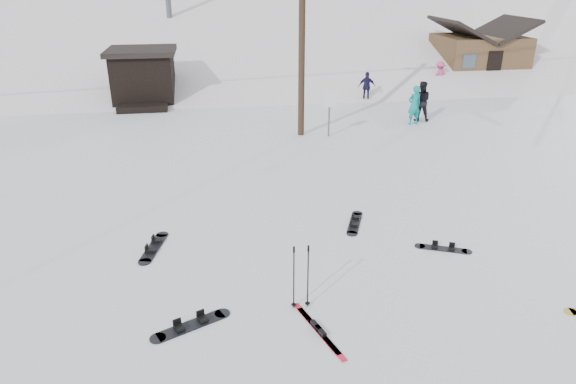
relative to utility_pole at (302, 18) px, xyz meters
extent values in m
plane|color=white|center=(-2.00, -14.00, -4.68)|extent=(200.00, 200.00, 0.00)
cube|color=white|center=(-2.00, 41.00, -16.68)|extent=(60.00, 85.24, 65.97)
cube|color=white|center=(36.00, 36.00, -15.68)|extent=(45.66, 93.98, 54.59)
cylinder|color=#3A2819|center=(0.00, 0.00, -0.18)|extent=(0.26, 0.26, 9.00)
cylinder|color=#595B60|center=(1.10, -0.40, -3.78)|extent=(0.07, 0.07, 1.80)
cube|color=white|center=(1.10, -0.44, -3.13)|extent=(0.50, 0.04, 0.60)
cube|color=black|center=(-7.00, 7.00, -3.43)|extent=(3.00, 3.00, 2.50)
cube|color=black|center=(-7.00, 7.00, -2.06)|extent=(3.40, 3.40, 0.25)
cube|color=black|center=(-7.00, 5.20, -4.53)|extent=(2.40, 1.20, 0.30)
cube|color=brown|center=(13.00, 10.00, -3.33)|extent=(5.00, 4.00, 2.70)
cube|color=black|center=(11.65, 10.00, -1.63)|extent=(2.69, 4.40, 1.43)
cube|color=black|center=(14.35, 10.00, -1.63)|extent=(2.69, 4.40, 1.43)
cube|color=black|center=(13.00, 7.98, -3.58)|extent=(0.90, 0.06, 1.90)
cube|color=red|center=(-1.90, -12.79, -4.67)|extent=(0.63, 1.67, 0.02)
cube|color=black|center=(-1.90, -12.79, -4.62)|extent=(0.18, 0.32, 0.08)
cube|color=red|center=(-1.96, -12.62, -4.67)|extent=(0.63, 1.67, 0.02)
cube|color=black|center=(-1.96, -12.62, -4.62)|extent=(0.18, 0.32, 0.08)
cylinder|color=black|center=(-2.28, -11.89, -3.99)|extent=(0.03, 0.03, 1.38)
cylinder|color=black|center=(-2.28, -11.89, -4.61)|extent=(0.10, 0.10, 0.01)
cylinder|color=black|center=(-2.28, -11.89, -3.32)|extent=(0.04, 0.04, 0.13)
cylinder|color=black|center=(-1.99, -11.89, -3.99)|extent=(0.03, 0.03, 1.38)
cylinder|color=black|center=(-1.99, -11.89, -4.61)|extent=(0.10, 0.10, 0.01)
cylinder|color=black|center=(-1.99, -11.89, -3.32)|extent=(0.04, 0.04, 0.13)
cube|color=black|center=(-4.35, -12.18, -4.67)|extent=(1.36, 0.86, 0.03)
cylinder|color=black|center=(-3.73, -11.89, -4.67)|extent=(0.31, 0.31, 0.03)
cylinder|color=black|center=(-4.96, -12.47, -4.67)|extent=(0.31, 0.31, 0.03)
cube|color=black|center=(-4.13, -12.08, -4.61)|extent=(0.25, 0.27, 0.09)
cube|color=black|center=(-4.57, -12.29, -4.61)|extent=(0.25, 0.27, 0.09)
cube|color=black|center=(-5.32, -8.94, -4.67)|extent=(0.62, 1.41, 0.03)
cylinder|color=black|center=(-5.16, -8.27, -4.67)|extent=(0.31, 0.31, 0.03)
cylinder|color=black|center=(-5.48, -9.61, -4.67)|extent=(0.31, 0.31, 0.03)
cube|color=black|center=(-5.26, -8.70, -4.61)|extent=(0.26, 0.22, 0.09)
cube|color=black|center=(-5.38, -9.18, -4.61)|extent=(0.26, 0.22, 0.09)
cube|color=black|center=(1.78, -10.10, -4.67)|extent=(1.14, 0.68, 0.02)
cylinder|color=black|center=(2.30, -10.32, -4.67)|extent=(0.26, 0.26, 0.02)
cylinder|color=black|center=(1.27, -9.88, -4.67)|extent=(0.26, 0.26, 0.02)
cube|color=black|center=(1.97, -10.18, -4.62)|extent=(0.20, 0.22, 0.07)
cube|color=black|center=(1.60, -10.02, -4.62)|extent=(0.20, 0.22, 0.07)
cylinder|color=gold|center=(3.24, -12.91, -4.67)|extent=(0.25, 0.25, 0.02)
cube|color=black|center=(0.00, -8.39, -4.67)|extent=(0.75, 1.28, 0.03)
cylinder|color=black|center=(0.24, -7.81, -4.67)|extent=(0.29, 0.29, 0.03)
cylinder|color=black|center=(-0.24, -8.97, -4.67)|extent=(0.29, 0.29, 0.03)
cube|color=black|center=(0.08, -8.18, -4.61)|extent=(0.25, 0.22, 0.08)
cube|color=black|center=(-0.09, -8.60, -4.61)|extent=(0.25, 0.22, 0.08)
imported|color=#0D8884|center=(5.25, 0.79, -3.81)|extent=(0.70, 0.53, 1.74)
imported|color=black|center=(5.78, 1.34, -3.78)|extent=(1.04, 0.91, 1.81)
imported|color=#CA4782|center=(9.53, 7.73, -3.89)|extent=(1.14, 0.84, 1.57)
imported|color=#191638|center=(4.51, 5.50, -3.92)|extent=(0.95, 0.56, 1.52)
camera|label=1|loc=(-3.73, -20.49, 1.67)|focal=32.00mm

